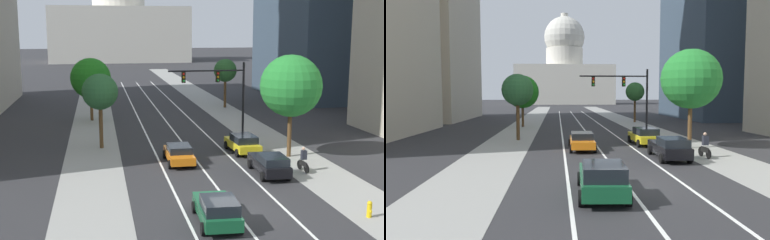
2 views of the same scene
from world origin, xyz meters
TOP-DOWN VIEW (x-y plane):
  - ground_plane at (0.00, 40.00)m, footprint 400.00×400.00m
  - sidewalk_left at (-7.64, 35.00)m, footprint 4.24×130.00m
  - sidewalk_right at (7.64, 35.00)m, footprint 4.24×130.00m
  - lane_stripe_left at (-2.76, 25.00)m, footprint 0.16×90.00m
  - lane_stripe_center at (0.00, 25.00)m, footprint 0.16×90.00m
  - lane_stripe_right at (2.76, 25.00)m, footprint 0.16×90.00m
  - office_tower_far_left at (-25.22, 44.17)m, footprint 14.49×20.64m
  - capitol_building at (0.00, 134.08)m, footprint 40.72×23.02m
  - car_black at (4.13, 6.60)m, footprint 2.10×4.79m
  - car_green at (-1.39, -1.37)m, footprint 2.23×4.62m
  - car_yellow at (4.14, 13.11)m, footprint 2.18×4.31m
  - car_orange at (-1.38, 10.83)m, footprint 2.00×4.51m
  - traffic_signal_mast at (3.70, 18.94)m, footprint 6.94×0.39m
  - cyclist at (6.71, 7.02)m, footprint 0.38×1.70m
  - street_tree_near_left at (-6.92, 16.79)m, footprint 2.95×2.95m
  - street_tree_mid_left at (-7.79, 30.15)m, footprint 4.29×4.29m
  - street_tree_near_right at (7.28, 11.22)m, footprint 4.71×4.71m
  - street_tree_mid_right at (8.58, 36.51)m, footprint 2.85×2.85m

SIDE VIEW (x-z plane):
  - ground_plane at x=0.00m, z-range 0.00..0.00m
  - sidewalk_left at x=-7.64m, z-range 0.00..0.01m
  - sidewalk_right at x=7.64m, z-range 0.00..0.01m
  - lane_stripe_left at x=-2.76m, z-range 0.01..0.02m
  - lane_stripe_center at x=0.00m, z-range 0.01..0.02m
  - lane_stripe_right at x=2.76m, z-range 0.01..0.02m
  - car_orange at x=-1.38m, z-range 0.04..1.41m
  - car_yellow at x=4.14m, z-range 0.04..1.51m
  - car_green at x=-1.39m, z-range 0.03..1.54m
  - car_black at x=4.13m, z-range 0.03..1.54m
  - cyclist at x=6.71m, z-range -0.01..1.71m
  - street_tree_mid_left at x=-7.79m, z-range 1.20..7.92m
  - street_tree_mid_right at x=8.58m, z-range 1.57..7.66m
  - street_tree_near_left at x=-6.92m, z-range 1.57..7.74m
  - traffic_signal_mast at x=3.70m, z-range 1.33..8.13m
  - street_tree_near_right at x=7.28m, z-range 1.56..9.41m
  - capitol_building at x=0.00m, z-range -5.35..33.07m
  - office_tower_far_left at x=-25.22m, z-range 0.03..29.97m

